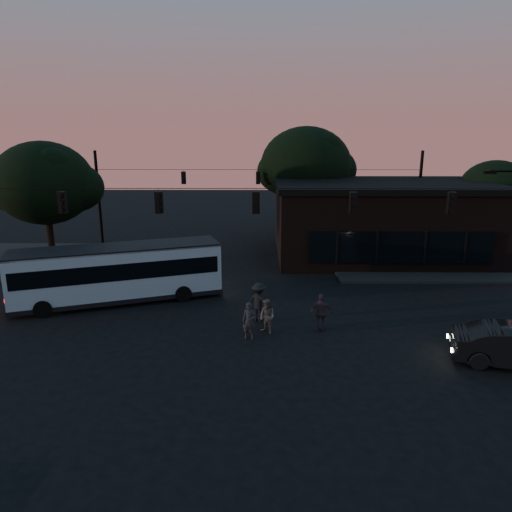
{
  "coord_description": "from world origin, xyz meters",
  "views": [
    {
      "loc": [
        0.22,
        -17.0,
        8.44
      ],
      "look_at": [
        0.0,
        4.0,
        3.0
      ],
      "focal_mm": 32.0,
      "sensor_mm": 36.0,
      "label": 1
    }
  ],
  "objects_px": {
    "pedestrian_a": "(249,321)",
    "pedestrian_c": "(321,313)",
    "pedestrian_b": "(267,317)",
    "bus": "(119,271)",
    "building": "(381,219)",
    "pedestrian_d": "(259,302)"
  },
  "relations": [
    {
      "from": "pedestrian_a",
      "to": "pedestrian_c",
      "type": "xyz_separation_m",
      "value": [
        3.21,
        0.81,
        0.07
      ]
    },
    {
      "from": "pedestrian_b",
      "to": "pedestrian_c",
      "type": "relative_size",
      "value": 0.89
    },
    {
      "from": "bus",
      "to": "pedestrian_c",
      "type": "bearing_deg",
      "value": -40.32
    },
    {
      "from": "building",
      "to": "bus",
      "type": "bearing_deg",
      "value": -148.26
    },
    {
      "from": "building",
      "to": "pedestrian_d",
      "type": "xyz_separation_m",
      "value": [
        -8.85,
        -12.72,
        -1.76
      ]
    },
    {
      "from": "pedestrian_b",
      "to": "pedestrian_c",
      "type": "height_order",
      "value": "pedestrian_c"
    },
    {
      "from": "building",
      "to": "pedestrian_b",
      "type": "relative_size",
      "value": 9.77
    },
    {
      "from": "bus",
      "to": "pedestrian_a",
      "type": "height_order",
      "value": "bus"
    },
    {
      "from": "pedestrian_a",
      "to": "pedestrian_d",
      "type": "bearing_deg",
      "value": 85.57
    },
    {
      "from": "pedestrian_a",
      "to": "pedestrian_b",
      "type": "relative_size",
      "value": 1.03
    },
    {
      "from": "bus",
      "to": "pedestrian_a",
      "type": "relative_size",
      "value": 6.65
    },
    {
      "from": "pedestrian_a",
      "to": "pedestrian_d",
      "type": "relative_size",
      "value": 0.86
    },
    {
      "from": "bus",
      "to": "pedestrian_b",
      "type": "relative_size",
      "value": 6.87
    },
    {
      "from": "pedestrian_b",
      "to": "pedestrian_d",
      "type": "xyz_separation_m",
      "value": [
        -0.37,
        1.41,
        0.16
      ]
    },
    {
      "from": "pedestrian_a",
      "to": "pedestrian_c",
      "type": "height_order",
      "value": "pedestrian_c"
    },
    {
      "from": "building",
      "to": "pedestrian_c",
      "type": "relative_size",
      "value": 8.72
    },
    {
      "from": "pedestrian_b",
      "to": "pedestrian_c",
      "type": "bearing_deg",
      "value": 49.09
    },
    {
      "from": "pedestrian_d",
      "to": "building",
      "type": "bearing_deg",
      "value": -93.46
    },
    {
      "from": "building",
      "to": "pedestrian_c",
      "type": "xyz_separation_m",
      "value": [
        -6.06,
        -13.87,
        -1.82
      ]
    },
    {
      "from": "pedestrian_c",
      "to": "pedestrian_a",
      "type": "bearing_deg",
      "value": 14.13
    },
    {
      "from": "bus",
      "to": "pedestrian_c",
      "type": "height_order",
      "value": "bus"
    },
    {
      "from": "pedestrian_c",
      "to": "pedestrian_d",
      "type": "relative_size",
      "value": 0.93
    }
  ]
}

